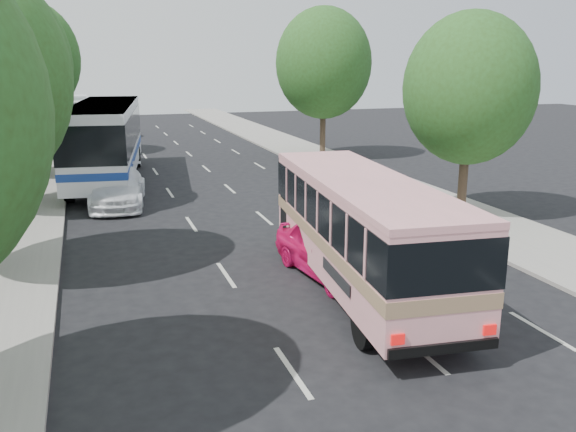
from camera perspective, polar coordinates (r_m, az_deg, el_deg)
name	(u,v)px	position (r m, az deg, el deg)	size (l,w,h in m)	color
ground	(340,320)	(14.91, 4.91, -9.71)	(120.00, 120.00, 0.00)	black
sidewalk_left	(26,184)	(33.16, -23.34, 2.76)	(4.00, 90.00, 0.15)	#9E998E
sidewalk_right	(339,166)	(35.85, 4.84, 4.66)	(4.00, 90.00, 0.12)	#9E998E
tree_left_d	(17,69)	(34.55, -24.06, 12.43)	(5.52, 5.52, 8.60)	#38281E
tree_left_e	(29,54)	(42.52, -23.07, 13.74)	(6.30, 6.30, 9.82)	#38281E
tree_left_f	(35,61)	(50.51, -22.60, 13.22)	(5.88, 5.88, 9.16)	#38281E
tree_right_near	(472,84)	(24.91, 16.88, 11.77)	(5.10, 5.10, 7.95)	#38281E
tree_right_far	(325,59)	(39.21, 3.50, 14.41)	(6.00, 6.00, 9.35)	#38281E
pink_bus	(362,221)	(16.24, 6.91, -0.51)	(3.40, 9.90, 3.10)	#FDA3A9
pink_taxi	(332,250)	(17.58, 4.12, -3.17)	(1.85, 4.59, 1.56)	#F31568
white_pickup	(118,188)	(27.16, -15.60, 2.57)	(2.15, 5.30, 1.54)	white
tour_coach_front	(106,135)	(32.46, -16.69, 7.25)	(4.55, 13.53, 3.97)	white
tour_coach_rear	(73,115)	(51.29, -19.50, 8.92)	(2.39, 10.72, 3.20)	white
taxi_roof_sign	(332,221)	(17.34, 4.17, -0.43)	(0.55, 0.18, 0.18)	silver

